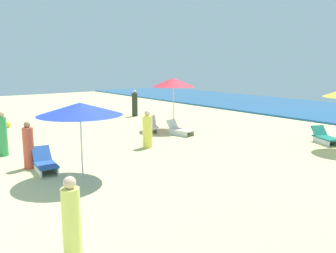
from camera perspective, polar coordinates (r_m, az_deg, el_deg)
name	(u,v)px	position (r m, az deg, el deg)	size (l,w,h in m)	color
umbrella_0	(80,109)	(10.49, -13.87, 2.74)	(2.44, 2.44, 2.23)	silver
lounge_chair_0_0	(45,163)	(11.77, -19.06, -5.56)	(1.34, 0.69, 0.72)	silver
umbrella_2	(173,82)	(17.90, 0.86, 7.06)	(2.16, 2.16, 2.61)	silver
lounge_chair_2_0	(180,129)	(16.79, 1.87, -0.48)	(1.39, 0.93, 0.69)	silver
lounge_chair_2_1	(150,126)	(17.52, -2.85, 0.08)	(1.40, 1.15, 0.75)	silver
lounge_chair_4_0	(325,137)	(16.38, 23.82, -1.58)	(1.49, 1.14, 0.67)	silver
beachgoer_0	(135,104)	(22.70, -5.33, 3.58)	(0.37, 0.37, 1.66)	#292F24
beachgoer_1	(147,131)	(14.22, -3.30, -0.67)	(0.54, 0.54, 1.50)	#F5E356
beachgoer_2	(72,223)	(6.38, -15.14, -14.60)	(0.38, 0.38, 1.52)	#E4E86E
beachgoer_3	(28,147)	(12.22, -21.38, -3.05)	(0.42, 0.42, 1.52)	#D2523C
beachgoer_4	(3,135)	(14.22, -24.88, -1.24)	(0.38, 0.38, 1.63)	#369F58
beach_ball_0	(8,124)	(20.52, -24.21, 0.30)	(0.31, 0.31, 0.31)	yellow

